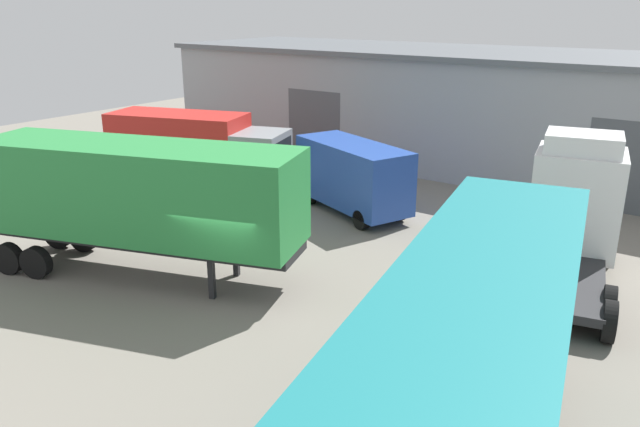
{
  "coord_description": "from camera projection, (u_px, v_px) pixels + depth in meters",
  "views": [
    {
      "loc": [
        11.07,
        -11.53,
        7.77
      ],
      "look_at": [
        0.55,
        3.33,
        1.6
      ],
      "focal_mm": 35.0,
      "sensor_mm": 36.0,
      "label": 1
    }
  ],
  "objects": [
    {
      "name": "ground_plane",
      "position": [
        236.0,
        295.0,
        17.46
      ],
      "size": [
        60.0,
        60.0,
        0.0
      ],
      "primitive_type": "plane",
      "color": "slate"
    },
    {
      "name": "warehouse_building",
      "position": [
        487.0,
        109.0,
        30.73
      ],
      "size": [
        34.18,
        9.17,
        5.57
      ],
      "color": "#93999E",
      "rests_on": "ground_plane"
    },
    {
      "name": "tractor_unit_white",
      "position": [
        574.0,
        209.0,
        18.49
      ],
      "size": [
        3.77,
        6.75,
        4.19
      ],
      "rotation": [
        0.0,
        0.0,
        1.78
      ],
      "color": "silver",
      "rests_on": "ground_plane"
    },
    {
      "name": "container_trailer_green",
      "position": [
        137.0,
        194.0,
        17.94
      ],
      "size": [
        9.9,
        5.36,
        4.0
      ],
      "rotation": [
        0.0,
        0.0,
        0.32
      ],
      "color": "#28843D",
      "rests_on": "ground_plane"
    },
    {
      "name": "delivery_van_blue",
      "position": [
        350.0,
        175.0,
        24.07
      ],
      "size": [
        5.63,
        3.84,
        2.71
      ],
      "rotation": [
        0.0,
        0.0,
        2.75
      ],
      "color": "#2347A3",
      "rests_on": "ground_plane"
    },
    {
      "name": "container_trailer_black",
      "position": [
        472.0,
        370.0,
        9.17
      ],
      "size": [
        4.46,
        10.63,
        4.16
      ],
      "rotation": [
        0.0,
        0.0,
        1.77
      ],
      "color": "#197075",
      "rests_on": "ground_plane"
    },
    {
      "name": "box_truck_grey",
      "position": [
        196.0,
        146.0,
        27.07
      ],
      "size": [
        8.18,
        4.66,
        3.25
      ],
      "rotation": [
        0.0,
        0.0,
        0.31
      ],
      "color": "gray",
      "rests_on": "ground_plane"
    }
  ]
}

